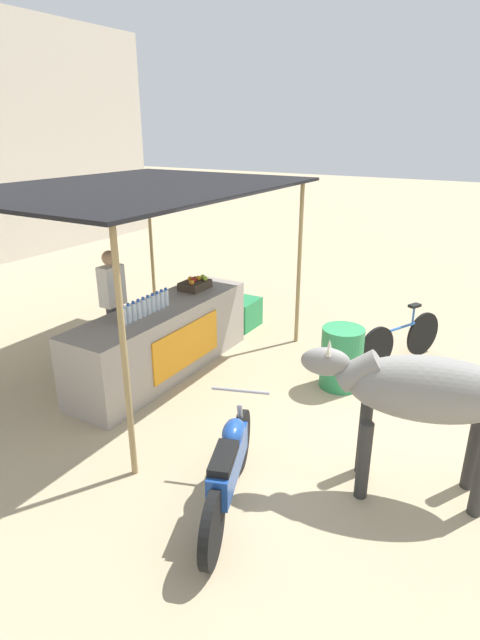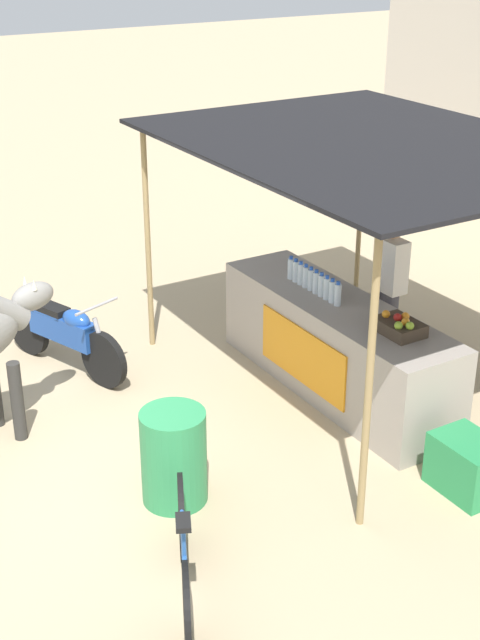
{
  "view_description": "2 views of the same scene",
  "coord_description": "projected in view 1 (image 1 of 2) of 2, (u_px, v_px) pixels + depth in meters",
  "views": [
    {
      "loc": [
        -4.84,
        -1.9,
        3.19
      ],
      "look_at": [
        0.23,
        1.11,
        0.9
      ],
      "focal_mm": 28.0,
      "sensor_mm": 36.0,
      "label": 1
    },
    {
      "loc": [
        6.36,
        -2.73,
        4.43
      ],
      "look_at": [
        0.17,
        0.98,
        1.12
      ],
      "focal_mm": 50.0,
      "sensor_mm": 36.0,
      "label": 2
    }
  ],
  "objects": [
    {
      "name": "ground_plane",
      "position": [
        310.0,
        414.0,
        5.94
      ],
      "size": [
        60.0,
        60.0,
        0.0
      ],
      "primitive_type": "plane",
      "color": "tan"
    },
    {
      "name": "bicycle_leaning",
      "position": [
        401.0,
        340.0,
        7.11
      ],
      "size": [
        1.51,
        0.75,
        0.85
      ],
      "color": "black",
      "rests_on": "ground"
    },
    {
      "name": "cooler_box",
      "position": [
        243.0,
        313.0,
        8.45
      ],
      "size": [
        0.6,
        0.44,
        0.48
      ],
      "primitive_type": "cube",
      "color": "#268C4C",
      "rests_on": "ground"
    },
    {
      "name": "fruit_crate",
      "position": [
        195.0,
        284.0,
        7.32
      ],
      "size": [
        0.44,
        0.32,
        0.18
      ],
      "color": "#3F3326",
      "rests_on": "stall_counter"
    },
    {
      "name": "stall_awning",
      "position": [
        136.0,
        193.0,
        6.25
      ],
      "size": [
        4.2,
        3.2,
        2.51
      ],
      "color": "black",
      "rests_on": "ground"
    },
    {
      "name": "water_bottle_row",
      "position": [
        146.0,
        306.0,
        6.29
      ],
      "size": [
        0.88,
        0.07,
        0.25
      ],
      "color": "silver",
      "rests_on": "stall_counter"
    },
    {
      "name": "water_barrel",
      "position": [
        341.0,
        358.0,
        6.44
      ],
      "size": [
        0.54,
        0.54,
        0.81
      ],
      "primitive_type": "cylinder",
      "color": "#2D8C51",
      "rests_on": "ground"
    },
    {
      "name": "stall_counter",
      "position": [
        163.0,
        339.0,
        6.81
      ],
      "size": [
        3.0,
        0.82,
        0.96
      ],
      "color": "#9E9389",
      "rests_on": "ground"
    },
    {
      "name": "cow",
      "position": [
        421.0,
        393.0,
        4.32
      ],
      "size": [
        0.91,
        1.84,
        1.44
      ],
      "color": "gray",
      "rests_on": "ground"
    },
    {
      "name": "motorcycle_parked",
      "position": [
        229.0,
        466.0,
        4.35
      ],
      "size": [
        1.72,
        0.79,
        0.9
      ],
      "color": "black",
      "rests_on": "ground"
    },
    {
      "name": "vendor_behind_counter",
      "position": [
        114.0,
        307.0,
        6.94
      ],
      "size": [
        0.34,
        0.22,
        1.65
      ],
      "color": "#383842",
      "rests_on": "ground"
    }
  ]
}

